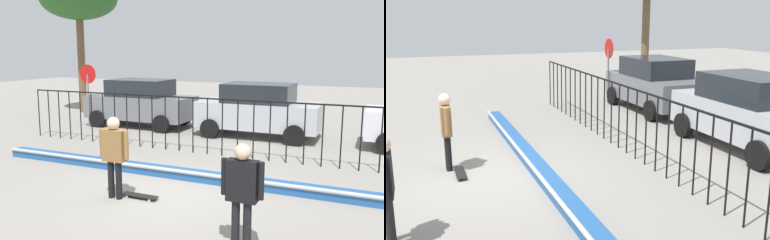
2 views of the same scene
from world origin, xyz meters
The scene contains 10 objects.
ground_plane centered at (0.00, 0.00, 0.00)m, with size 60.00×60.00×0.00m, color gray.
bowl_coping_ledge centered at (0.00, 1.14, 0.12)m, with size 11.00×0.40×0.27m.
perimeter_fence centered at (0.00, 3.59, 1.04)m, with size 14.04×0.04×1.68m.
skateboarder centered at (-0.78, -0.65, 1.03)m, with size 0.69×0.26×1.71m.
skateboard centered at (-0.31, -0.46, 0.06)m, with size 0.80×0.20×0.07m.
camera_operator centered at (2.29, -1.71, 1.00)m, with size 0.68×0.25×1.67m.
parked_car_gray centered at (-4.72, 6.82, 0.97)m, with size 4.30×2.12×1.90m.
parked_car_silver centered at (0.20, 6.73, 0.97)m, with size 4.30×2.12×1.90m.
stop_sign centered at (-6.55, 5.83, 1.62)m, with size 0.76×0.07×2.50m.
palm_tree_short centered at (-9.44, 9.02, 5.46)m, with size 3.71×3.71×6.55m.
Camera 1 is at (4.10, -7.50, 3.03)m, focal length 38.81 mm.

